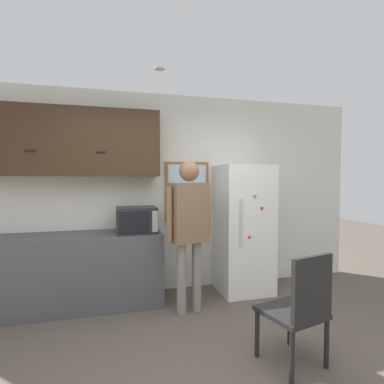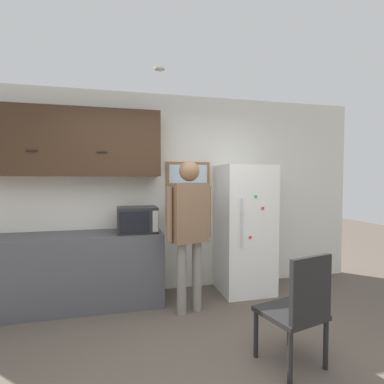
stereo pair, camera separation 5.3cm
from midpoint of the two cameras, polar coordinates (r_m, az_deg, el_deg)
name	(u,v)px [view 2 (the right image)]	position (r m, az deg, el deg)	size (l,w,h in m)	color
back_wall	(158,193)	(4.17, -6.14, -0.18)	(6.00, 0.06, 2.70)	silver
counter	(70,271)	(3.98, -21.80, -13.81)	(2.19, 0.63, 0.88)	#4C4C51
upper_cabinets	(70,142)	(3.99, -21.89, 8.77)	(2.19, 0.35, 0.83)	#3D2819
microwave	(137,220)	(3.78, -10.02, -5.21)	(0.49, 0.41, 0.32)	#232326
person	(189,220)	(3.44, -0.07, -5.40)	(0.55, 0.32, 1.75)	gray
refrigerator	(244,229)	(4.19, 10.31, -6.89)	(0.69, 0.68, 1.73)	white
chair	(299,307)	(2.73, 20.21, -19.80)	(0.55, 0.55, 0.95)	black
window	(188,192)	(4.20, -0.40, 0.09)	(0.62, 0.05, 0.83)	olive
ceiling_light	(159,69)	(3.34, -5.73, 22.32)	(0.11, 0.11, 0.01)	white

